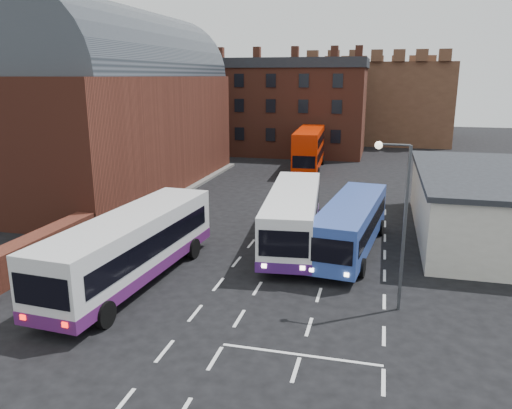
% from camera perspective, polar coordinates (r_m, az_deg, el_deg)
% --- Properties ---
extents(ground, '(180.00, 180.00, 0.00)m').
position_cam_1_polar(ground, '(23.09, -6.24, -11.38)').
color(ground, black).
extents(railway_station, '(12.00, 28.00, 16.00)m').
position_cam_1_polar(railway_station, '(46.54, -15.64, 11.00)').
color(railway_station, '#602B1E').
rests_on(railway_station, ground).
extents(forecourt_wall, '(1.20, 10.00, 1.80)m').
position_cam_1_polar(forecourt_wall, '(29.22, -24.04, -5.05)').
color(forecourt_wall, '#602B1E').
rests_on(forecourt_wall, ground).
extents(cream_building, '(10.40, 16.40, 4.25)m').
position_cam_1_polar(cream_building, '(35.14, 26.21, 0.01)').
color(cream_building, beige).
rests_on(cream_building, ground).
extents(brick_terrace, '(22.00, 10.00, 11.00)m').
position_cam_1_polar(brick_terrace, '(66.93, 2.65, 10.58)').
color(brick_terrace, brown).
rests_on(brick_terrace, ground).
extents(castle_keep, '(22.00, 22.00, 12.00)m').
position_cam_1_polar(castle_keep, '(85.51, 13.51, 11.38)').
color(castle_keep, brown).
rests_on(castle_keep, ground).
extents(bus_white_outbound, '(3.82, 12.77, 3.44)m').
position_cam_1_polar(bus_white_outbound, '(25.41, -14.04, -4.33)').
color(bus_white_outbound, silver).
rests_on(bus_white_outbound, ground).
extents(bus_white_inbound, '(4.05, 12.52, 3.35)m').
position_cam_1_polar(bus_white_inbound, '(30.22, 4.26, -1.02)').
color(bus_white_inbound, white).
rests_on(bus_white_inbound, ground).
extents(bus_blue, '(3.83, 11.35, 3.04)m').
position_cam_1_polar(bus_blue, '(29.39, 10.82, -2.07)').
color(bus_blue, '#2D489A').
rests_on(bus_blue, ground).
extents(bus_red_double, '(3.30, 11.34, 4.49)m').
position_cam_1_polar(bus_red_double, '(54.74, 6.09, 6.36)').
color(bus_red_double, red).
rests_on(bus_red_double, ground).
extents(street_lamp, '(1.51, 0.33, 7.42)m').
position_cam_1_polar(street_lamp, '(21.92, 16.06, -0.79)').
color(street_lamp, '#474A4E').
rests_on(street_lamp, ground).
extents(pedestrian_beige, '(0.85, 0.80, 1.40)m').
position_cam_1_polar(pedestrian_beige, '(23.97, -22.77, -9.64)').
color(pedestrian_beige, tan).
rests_on(pedestrian_beige, ground).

